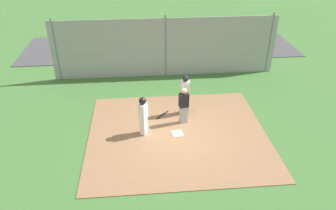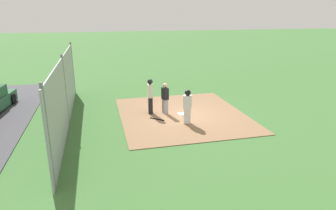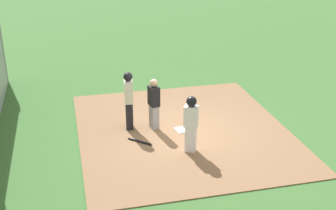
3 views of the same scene
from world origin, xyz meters
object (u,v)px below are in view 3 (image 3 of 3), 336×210
home_plate (183,130)px  umpire (129,99)px  baseball_bat (140,141)px  catcher (154,103)px  runner (191,120)px

home_plate → umpire: (-0.51, -1.59, 0.98)m
baseball_bat → home_plate: bearing=-117.7°
catcher → runner: size_ratio=0.97×
runner → catcher: bearing=50.5°
umpire → runner: 2.36m
catcher → runner: (1.71, 0.69, 0.11)m
runner → home_plate: bearing=22.4°
runner → baseball_bat: runner is taller
home_plate → baseball_bat: (0.50, -1.45, 0.02)m
baseball_bat → umpire: bearing=-39.0°
runner → baseball_bat: size_ratio=2.09×
catcher → baseball_bat: size_ratio=2.03×
catcher → baseball_bat: 1.33m
umpire → baseball_bat: bearing=-75.7°
umpire → baseball_bat: 1.40m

